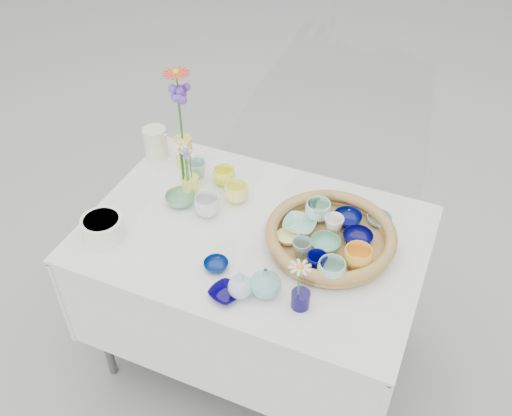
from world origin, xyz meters
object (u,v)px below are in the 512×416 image
at_px(display_table, 254,352).
at_px(wicker_tray, 330,237).
at_px(tall_vase_yellow, 184,152).
at_px(bud_vase_seafoam, 265,281).

relative_size(display_table, wicker_tray, 2.66).
bearing_deg(display_table, tall_vase_yellow, 148.40).
relative_size(display_table, tall_vase_yellow, 9.09).
xyz_separation_m(wicker_tray, bud_vase_seafoam, (-0.13, -0.30, 0.02)).
bearing_deg(wicker_tray, display_table, -169.88).
relative_size(wicker_tray, tall_vase_yellow, 3.42).
bearing_deg(tall_vase_yellow, bud_vase_seafoam, -41.64).
bearing_deg(tall_vase_yellow, display_table, -31.60).
xyz_separation_m(bud_vase_seafoam, tall_vase_yellow, (-0.59, 0.52, 0.01)).
xyz_separation_m(display_table, bud_vase_seafoam, (0.15, -0.25, 0.82)).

